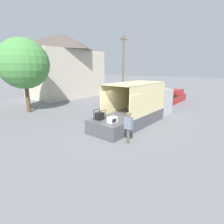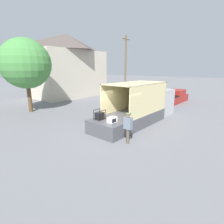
{
  "view_description": "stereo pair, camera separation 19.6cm",
  "coord_description": "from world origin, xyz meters",
  "px_view_note": "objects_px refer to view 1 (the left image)",
  "views": [
    {
      "loc": [
        -8.36,
        -6.68,
        3.98
      ],
      "look_at": [
        -0.43,
        -0.2,
        1.42
      ],
      "focal_mm": 28.0,
      "sensor_mm": 36.0,
      "label": 1
    },
    {
      "loc": [
        -8.24,
        -6.83,
        3.98
      ],
      "look_at": [
        -0.43,
        -0.2,
        1.42
      ],
      "focal_mm": 28.0,
      "sensor_mm": 36.0,
      "label": 2
    }
  ],
  "objects_px": {
    "pickup_truck_red": "(171,97)",
    "portable_generator": "(100,116)",
    "microwave": "(112,120)",
    "street_tree": "(24,64)",
    "box_truck": "(146,107)",
    "utility_pole": "(123,64)",
    "worker_person": "(128,125)"
  },
  "relations": [
    {
      "from": "box_truck",
      "to": "street_tree",
      "type": "xyz_separation_m",
      "value": [
        -5.1,
        9.45,
        3.45
      ]
    },
    {
      "from": "portable_generator",
      "to": "utility_pole",
      "type": "xyz_separation_m",
      "value": [
        15.53,
        9.41,
        3.52
      ]
    },
    {
      "from": "box_truck",
      "to": "utility_pole",
      "type": "relative_size",
      "value": 0.8
    },
    {
      "from": "utility_pole",
      "to": "street_tree",
      "type": "distance_m",
      "value": 15.78
    },
    {
      "from": "box_truck",
      "to": "street_tree",
      "type": "bearing_deg",
      "value": 118.36
    },
    {
      "from": "portable_generator",
      "to": "worker_person",
      "type": "xyz_separation_m",
      "value": [
        -0.21,
        -2.3,
        -0.07
      ]
    },
    {
      "from": "portable_generator",
      "to": "worker_person",
      "type": "bearing_deg",
      "value": -95.14
    },
    {
      "from": "utility_pole",
      "to": "portable_generator",
      "type": "bearing_deg",
      "value": -148.79
    },
    {
      "from": "pickup_truck_red",
      "to": "portable_generator",
      "type": "bearing_deg",
      "value": -177.62
    },
    {
      "from": "worker_person",
      "to": "street_tree",
      "type": "relative_size",
      "value": 0.26
    },
    {
      "from": "worker_person",
      "to": "pickup_truck_red",
      "type": "xyz_separation_m",
      "value": [
        13.47,
        2.85,
        -0.44
      ]
    },
    {
      "from": "microwave",
      "to": "pickup_truck_red",
      "type": "distance_m",
      "value": 13.34
    },
    {
      "from": "street_tree",
      "to": "box_truck",
      "type": "bearing_deg",
      "value": -61.64
    },
    {
      "from": "microwave",
      "to": "street_tree",
      "type": "distance_m",
      "value": 10.44
    },
    {
      "from": "worker_person",
      "to": "pickup_truck_red",
      "type": "bearing_deg",
      "value": 11.94
    },
    {
      "from": "microwave",
      "to": "portable_generator",
      "type": "height_order",
      "value": "portable_generator"
    },
    {
      "from": "box_truck",
      "to": "utility_pole",
      "type": "bearing_deg",
      "value": 43.06
    },
    {
      "from": "portable_generator",
      "to": "street_tree",
      "type": "bearing_deg",
      "value": 91.54
    },
    {
      "from": "microwave",
      "to": "street_tree",
      "type": "height_order",
      "value": "street_tree"
    },
    {
      "from": "box_truck",
      "to": "pickup_truck_red",
      "type": "bearing_deg",
      "value": 7.54
    },
    {
      "from": "utility_pole",
      "to": "street_tree",
      "type": "height_order",
      "value": "utility_pole"
    },
    {
      "from": "portable_generator",
      "to": "microwave",
      "type": "bearing_deg",
      "value": -88.85
    },
    {
      "from": "worker_person",
      "to": "street_tree",
      "type": "bearing_deg",
      "value": 90.17
    },
    {
      "from": "portable_generator",
      "to": "street_tree",
      "type": "distance_m",
      "value": 9.47
    },
    {
      "from": "portable_generator",
      "to": "pickup_truck_red",
      "type": "bearing_deg",
      "value": 2.38
    },
    {
      "from": "box_truck",
      "to": "street_tree",
      "type": "relative_size",
      "value": 1.08
    },
    {
      "from": "worker_person",
      "to": "utility_pole",
      "type": "height_order",
      "value": "utility_pole"
    },
    {
      "from": "worker_person",
      "to": "portable_generator",
      "type": "bearing_deg",
      "value": 84.86
    },
    {
      "from": "utility_pole",
      "to": "worker_person",
      "type": "bearing_deg",
      "value": -143.36
    },
    {
      "from": "microwave",
      "to": "portable_generator",
      "type": "bearing_deg",
      "value": 91.15
    },
    {
      "from": "box_truck",
      "to": "worker_person",
      "type": "bearing_deg",
      "value": -161.08
    },
    {
      "from": "microwave",
      "to": "worker_person",
      "type": "bearing_deg",
      "value": -99.87
    }
  ]
}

